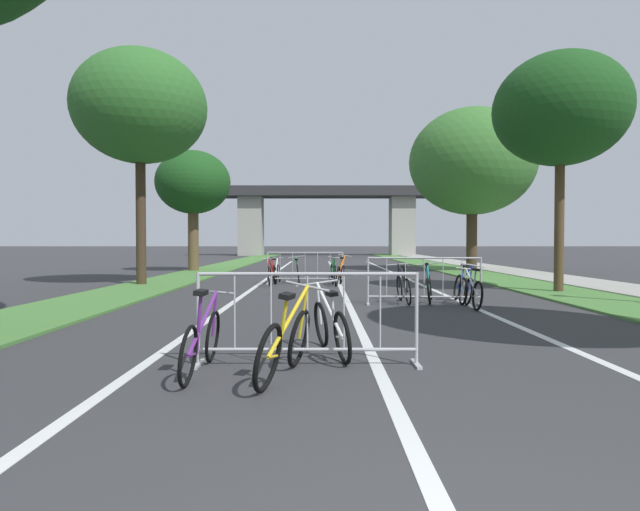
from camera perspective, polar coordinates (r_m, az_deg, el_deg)
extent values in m
cube|color=#477A38|center=(27.51, -11.14, -1.37)|extent=(2.21, 61.80, 0.05)
cube|color=#477A38|center=(27.78, 13.35, -1.36)|extent=(2.21, 61.80, 0.05)
cube|color=#9E9B93|center=(28.37, 17.65, -1.30)|extent=(2.17, 61.80, 0.08)
cube|color=silver|center=(19.63, 1.67, -2.55)|extent=(0.14, 35.75, 0.01)
cube|color=silver|center=(19.89, 9.24, -2.52)|extent=(0.14, 35.75, 0.01)
cube|color=silver|center=(19.72, -5.96, -2.54)|extent=(0.14, 35.75, 0.01)
cube|color=#2D2D30|center=(52.99, 0.51, 6.72)|extent=(21.70, 3.89, 0.94)
cube|color=#9E9B93|center=(53.22, -7.50, 3.08)|extent=(2.29, 2.40, 5.74)
cube|color=#9E9B93|center=(53.40, 8.49, 3.07)|extent=(2.29, 2.40, 5.74)
cylinder|color=#3D2D1E|center=(17.88, -18.61, 3.46)|extent=(0.31, 0.31, 4.05)
ellipsoid|color=#2D6628|center=(18.36, -18.70, 14.70)|extent=(4.15, 4.15, 3.53)
cylinder|color=brown|center=(25.63, -13.44, 1.53)|extent=(0.48, 0.48, 2.84)
ellipsoid|color=#194719|center=(25.78, -13.48, 7.56)|extent=(3.44, 3.44, 2.92)
cylinder|color=#4C3823|center=(15.90, 23.82, 2.85)|extent=(0.25, 0.25, 3.61)
ellipsoid|color=#194719|center=(16.29, 23.94, 13.94)|extent=(3.55, 3.55, 3.01)
cylinder|color=#3D2D1E|center=(25.90, 15.58, 1.59)|extent=(0.49, 0.49, 2.91)
ellipsoid|color=#38702D|center=(26.16, 15.64, 9.55)|extent=(5.78, 5.78, 4.91)
cylinder|color=#ADADB2|center=(6.22, -12.95, -6.57)|extent=(0.04, 0.04, 1.05)
cube|color=#ADADB2|center=(6.31, -12.92, -11.16)|extent=(0.06, 0.44, 0.03)
cylinder|color=#ADADB2|center=(6.17, 10.01, -6.62)|extent=(0.04, 0.04, 1.05)
cube|color=#ADADB2|center=(6.26, 9.98, -11.25)|extent=(0.06, 0.44, 0.03)
cylinder|color=#ADADB2|center=(6.02, -1.52, -1.96)|extent=(2.45, 0.05, 0.04)
cylinder|color=#ADADB2|center=(6.13, -1.52, -9.92)|extent=(2.45, 0.05, 0.04)
cylinder|color=#ADADB2|center=(6.13, -9.21, -5.82)|extent=(0.02, 0.02, 0.87)
cylinder|color=#ADADB2|center=(6.08, -5.39, -5.86)|extent=(0.02, 0.02, 0.87)
cylinder|color=#ADADB2|center=(6.06, -1.52, -5.88)|extent=(0.02, 0.02, 0.87)
cylinder|color=#ADADB2|center=(6.06, 2.36, -5.88)|extent=(0.02, 0.02, 0.87)
cylinder|color=#ADADB2|center=(6.09, 6.21, -5.85)|extent=(0.02, 0.02, 0.87)
cylinder|color=#ADADB2|center=(11.91, 4.93, -2.68)|extent=(0.04, 0.04, 1.05)
cube|color=#ADADB2|center=(11.96, 4.92, -5.12)|extent=(0.09, 0.44, 0.03)
cylinder|color=#ADADB2|center=(12.23, 16.48, -2.63)|extent=(0.04, 0.04, 1.05)
cube|color=#ADADB2|center=(12.28, 16.46, -5.01)|extent=(0.09, 0.44, 0.03)
cylinder|color=#ADADB2|center=(11.98, 10.79, -0.26)|extent=(2.45, 0.19, 0.04)
cylinder|color=#ADADB2|center=(12.04, 10.77, -4.31)|extent=(2.45, 0.19, 0.04)
cylinder|color=#ADADB2|center=(11.92, 6.89, -2.25)|extent=(0.02, 0.02, 0.87)
cylinder|color=#ADADB2|center=(11.95, 8.84, -2.25)|extent=(0.02, 0.02, 0.87)
cylinder|color=#ADADB2|center=(12.00, 10.78, -2.24)|extent=(0.02, 0.02, 0.87)
cylinder|color=#ADADB2|center=(12.06, 12.71, -2.23)|extent=(0.02, 0.02, 0.87)
cylinder|color=#ADADB2|center=(12.14, 14.61, -2.22)|extent=(0.02, 0.02, 0.87)
cylinder|color=#ADADB2|center=(17.64, -5.75, -1.32)|extent=(0.04, 0.04, 1.05)
cube|color=#ADADB2|center=(17.67, -5.74, -2.98)|extent=(0.07, 0.44, 0.03)
cylinder|color=#ADADB2|center=(17.52, 2.23, -1.34)|extent=(0.04, 0.04, 1.05)
cube|color=#ADADB2|center=(17.55, 2.23, -3.00)|extent=(0.07, 0.44, 0.03)
cylinder|color=#ADADB2|center=(17.52, -1.77, 0.32)|extent=(2.45, 0.10, 0.04)
cylinder|color=#ADADB2|center=(17.56, -1.77, -2.46)|extent=(2.45, 0.10, 0.04)
cylinder|color=#ADADB2|center=(17.59, -4.43, -1.03)|extent=(0.02, 0.02, 0.87)
cylinder|color=#ADADB2|center=(17.56, -3.10, -1.04)|extent=(0.02, 0.02, 0.87)
cylinder|color=#ADADB2|center=(17.53, -1.77, -1.04)|extent=(0.02, 0.02, 0.87)
cylinder|color=#ADADB2|center=(17.52, -0.44, -1.04)|extent=(0.02, 0.02, 0.87)
cylinder|color=#ADADB2|center=(17.51, 0.90, -1.04)|extent=(0.02, 0.02, 0.87)
torus|color=black|center=(18.49, 0.98, -1.84)|extent=(0.16, 0.64, 0.63)
torus|color=black|center=(17.48, 1.30, -2.03)|extent=(0.16, 0.64, 0.63)
cylinder|color=#1E7238|center=(18.00, 1.22, -1.05)|extent=(0.17, 0.99, 0.59)
cylinder|color=#1E7238|center=(18.19, 1.16, -1.08)|extent=(0.11, 0.13, 0.61)
cylinder|color=#1E7238|center=(18.33, 1.02, -1.94)|extent=(0.05, 0.33, 0.07)
cylinder|color=#1E7238|center=(17.49, 1.39, -1.13)|extent=(0.10, 0.10, 0.56)
cube|color=black|center=(18.22, 1.25, -0.12)|extent=(0.12, 0.25, 0.06)
cylinder|color=#99999E|center=(17.51, 1.48, -0.22)|extent=(0.50, 0.07, 0.08)
torus|color=black|center=(6.15, 2.20, -8.70)|extent=(0.26, 0.62, 0.61)
torus|color=black|center=(7.13, -0.07, -7.28)|extent=(0.26, 0.62, 0.61)
cylinder|color=silver|center=(6.57, 0.75, -5.64)|extent=(0.34, 0.97, 0.58)
cylinder|color=silver|center=(6.39, 1.25, -6.35)|extent=(0.09, 0.13, 0.53)
cylinder|color=silver|center=(6.31, 1.81, -8.65)|extent=(0.10, 0.33, 0.07)
cylinder|color=silver|center=(7.07, -0.29, -5.13)|extent=(0.10, 0.11, 0.55)
cube|color=black|center=(6.31, 1.05, -4.05)|extent=(0.16, 0.26, 0.06)
cylinder|color=#99999E|center=(7.01, -0.51, -2.94)|extent=(0.55, 0.16, 0.10)
torus|color=black|center=(17.61, -5.04, -2.02)|extent=(0.12, 0.63, 0.63)
torus|color=black|center=(16.61, -5.50, -2.23)|extent=(0.12, 0.63, 0.63)
cylinder|color=red|center=(17.12, -5.33, -1.19)|extent=(0.13, 0.99, 0.59)
cylinder|color=red|center=(17.32, -5.24, -1.23)|extent=(0.10, 0.12, 0.61)
cylinder|color=red|center=(17.45, -5.10, -2.13)|extent=(0.04, 0.33, 0.07)
cylinder|color=red|center=(16.62, -5.57, -1.27)|extent=(0.09, 0.10, 0.56)
cube|color=black|center=(17.34, -5.30, -0.23)|extent=(0.12, 0.24, 0.06)
cylinder|color=#99999E|center=(16.64, -5.64, -0.32)|extent=(0.47, 0.05, 0.07)
torus|color=black|center=(16.54, 1.71, -2.24)|extent=(0.25, 0.64, 0.63)
torus|color=black|center=(17.58, 2.16, -2.02)|extent=(0.25, 0.64, 0.63)
cylinder|color=orange|center=(17.01, 2.10, -1.09)|extent=(0.31, 1.00, 0.66)
cylinder|color=orange|center=(16.82, 1.99, -1.29)|extent=(0.14, 0.14, 0.62)
cylinder|color=orange|center=(16.71, 1.77, -2.28)|extent=(0.08, 0.34, 0.07)
cylinder|color=orange|center=(17.53, 2.31, -1.01)|extent=(0.14, 0.11, 0.63)
cube|color=black|center=(16.76, 2.14, -0.25)|extent=(0.14, 0.25, 0.07)
cylinder|color=#99999E|center=(17.49, 2.47, 0.00)|extent=(0.43, 0.10, 0.10)
torus|color=black|center=(13.19, 14.19, -3.27)|extent=(0.16, 0.62, 0.61)
torus|color=black|center=(12.14, 15.27, -3.69)|extent=(0.16, 0.62, 0.61)
cylinder|color=#1E389E|center=(12.67, 14.89, -2.17)|extent=(0.09, 1.05, 0.61)
cylinder|color=#1E389E|center=(12.88, 14.64, -2.33)|extent=(0.14, 0.12, 0.57)
cylinder|color=#1E389E|center=(13.02, 14.33, -3.43)|extent=(0.05, 0.35, 0.07)
cylinder|color=#1E389E|center=(12.15, 15.46, -2.33)|extent=(0.13, 0.09, 0.58)
cube|color=black|center=(12.91, 14.81, -1.07)|extent=(0.12, 0.24, 0.07)
cylinder|color=#99999E|center=(12.17, 15.64, -0.98)|extent=(0.51, 0.05, 0.11)
torus|color=black|center=(12.10, 11.27, -3.71)|extent=(0.25, 0.61, 0.60)
torus|color=black|center=(13.10, 11.39, -3.31)|extent=(0.25, 0.61, 0.60)
cylinder|color=#197A7F|center=(12.55, 11.19, -2.25)|extent=(0.20, 0.96, 0.59)
cylinder|color=#197A7F|center=(12.37, 11.17, -2.34)|extent=(0.13, 0.10, 0.63)
cylinder|color=#197A7F|center=(12.26, 11.30, -3.74)|extent=(0.10, 0.32, 0.07)
cylinder|color=#197A7F|center=(13.05, 11.25, -2.11)|extent=(0.11, 0.08, 0.56)
cube|color=black|center=(12.31, 11.01, -0.89)|extent=(0.16, 0.26, 0.06)
cylinder|color=#99999E|center=(13.01, 11.12, -0.90)|extent=(0.50, 0.14, 0.08)
torus|color=black|center=(11.85, 9.11, -3.80)|extent=(0.10, 0.61, 0.60)
torus|color=black|center=(12.84, 8.23, -3.39)|extent=(0.10, 0.61, 0.60)
cylinder|color=black|center=(12.29, 8.58, -2.31)|extent=(0.12, 0.98, 0.59)
cylinder|color=black|center=(12.11, 8.76, -2.52)|extent=(0.09, 0.12, 0.59)
cylinder|color=black|center=(12.01, 8.97, -3.84)|extent=(0.04, 0.33, 0.07)
cylinder|color=black|center=(12.79, 8.16, -2.16)|extent=(0.09, 0.10, 0.56)
cube|color=black|center=(12.05, 8.68, -1.15)|extent=(0.11, 0.24, 0.06)
cylinder|color=#99999E|center=(12.74, 8.08, -0.93)|extent=(0.51, 0.05, 0.07)
torus|color=black|center=(5.05, -5.70, -10.71)|extent=(0.32, 0.67, 0.65)
torus|color=black|center=(6.00, -2.41, -8.75)|extent=(0.32, 0.67, 0.65)
cylinder|color=gold|center=(5.43, -3.43, -6.73)|extent=(0.39, 0.95, 0.61)
cylinder|color=gold|center=(5.26, -4.15, -7.46)|extent=(0.14, 0.15, 0.60)
cylinder|color=gold|center=(5.21, -5.14, -10.61)|extent=(0.10, 0.33, 0.08)
cylinder|color=gold|center=(5.92, -1.96, -6.05)|extent=(0.14, 0.12, 0.59)
cube|color=black|center=(5.17, -3.67, -4.30)|extent=(0.16, 0.26, 0.07)
cylinder|color=#99999E|center=(5.85, -1.51, -3.28)|extent=(0.48, 0.15, 0.12)
torus|color=black|center=(5.36, -13.96, -10.31)|extent=(0.11, 0.60, 0.60)
torus|color=black|center=(6.39, -11.48, -8.38)|extent=(0.11, 0.60, 0.60)
cylinder|color=#662884|center=(5.80, -12.42, -6.80)|extent=(0.11, 1.04, 0.55)
cylinder|color=#662884|center=(5.60, -12.89, -7.00)|extent=(0.12, 0.13, 0.63)
cylinder|color=#662884|center=(5.53, -13.52, -10.18)|extent=(0.03, 0.35, 0.07)
cylinder|color=#662884|center=(6.32, -11.29, -6.11)|extent=(0.10, 0.10, 0.52)
cube|color=black|center=(5.52, -12.67, -3.85)|extent=(0.11, 0.24, 0.06)
cylinder|color=#99999E|center=(6.26, -11.11, -3.80)|extent=(0.44, 0.04, 0.07)
torus|color=black|center=(11.24, 16.16, -4.12)|extent=(0.11, 0.61, 0.61)
torus|color=black|center=(12.21, 14.73, -3.67)|extent=(0.11, 0.61, 0.61)
cylinder|color=#B7B7BC|center=(11.68, 15.56, -2.69)|extent=(0.06, 0.98, 0.53)
cylinder|color=#B7B7BC|center=(11.50, 15.83, -2.83)|extent=(0.10, 0.12, 0.56)
cylinder|color=#B7B7BC|center=(11.40, 15.90, -4.16)|extent=(0.04, 0.33, 0.07)
cylinder|color=#B7B7BC|center=(12.17, 14.87, -2.52)|extent=(0.09, 0.09, 0.50)
cube|color=black|center=(11.46, 16.01, -1.45)|extent=(0.11, 0.24, 0.06)
cylinder|color=#99999E|center=(12.14, 15.00, -1.36)|extent=(0.45, 0.04, 0.07)
torus|color=black|center=(17.58, -2.51, -1.99)|extent=(0.15, 0.65, 0.65)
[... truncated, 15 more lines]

